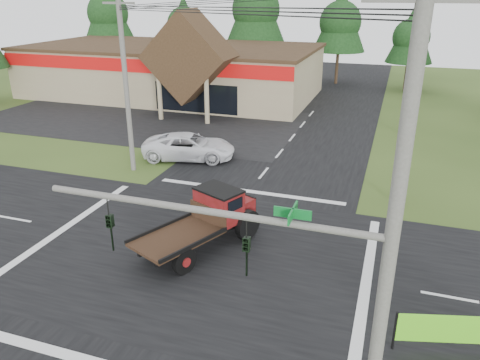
% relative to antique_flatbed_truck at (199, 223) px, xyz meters
% --- Properties ---
extents(ground, '(120.00, 120.00, 0.00)m').
position_rel_antique_flatbed_truck_xyz_m(ground, '(0.15, -0.35, -1.26)').
color(ground, '#304619').
rests_on(ground, ground).
extents(road_ns, '(12.00, 120.00, 0.02)m').
position_rel_antique_flatbed_truck_xyz_m(road_ns, '(0.15, -0.35, -1.25)').
color(road_ns, black).
rests_on(road_ns, ground).
extents(road_ew, '(120.00, 12.00, 0.02)m').
position_rel_antique_flatbed_truck_xyz_m(road_ew, '(0.15, -0.35, -1.24)').
color(road_ew, black).
rests_on(road_ew, ground).
extents(parking_apron, '(28.00, 14.00, 0.02)m').
position_rel_antique_flatbed_truck_xyz_m(parking_apron, '(-13.85, 18.65, -1.24)').
color(parking_apron, black).
rests_on(parking_apron, ground).
extents(cvs_building, '(30.40, 18.20, 9.19)m').
position_rel_antique_flatbed_truck_xyz_m(cvs_building, '(-15.56, 29.22, 1.52)').
color(cvs_building, '#9B8769').
rests_on(cvs_building, ground).
extents(traffic_signal_mast, '(8.12, 0.24, 7.00)m').
position_rel_antique_flatbed_truck_xyz_m(traffic_signal_mast, '(5.97, -7.85, 3.17)').
color(traffic_signal_mast, '#595651').
rests_on(traffic_signal_mast, ground).
extents(utility_pole_nr, '(2.00, 0.30, 11.00)m').
position_rel_antique_flatbed_truck_xyz_m(utility_pole_nr, '(7.65, -7.85, 4.38)').
color(utility_pole_nr, '#595651').
rests_on(utility_pole_nr, ground).
extents(utility_pole_nw, '(2.00, 0.30, 10.50)m').
position_rel_antique_flatbed_truck_xyz_m(utility_pole_nw, '(-7.85, 7.65, 4.13)').
color(utility_pole_nw, '#595651').
rests_on(utility_pole_nw, ground).
extents(utility_pole_ne, '(2.00, 0.30, 11.50)m').
position_rel_antique_flatbed_truck_xyz_m(utility_pole_ne, '(8.15, 7.65, 4.63)').
color(utility_pole_ne, '#595651').
rests_on(utility_pole_ne, ground).
extents(utility_pole_n, '(2.00, 0.30, 11.20)m').
position_rel_antique_flatbed_truck_xyz_m(utility_pole_n, '(8.15, 21.65, 4.48)').
color(utility_pole_n, '#595651').
rests_on(utility_pole_n, ground).
extents(tree_row_a, '(6.72, 6.72, 12.12)m').
position_rel_antique_flatbed_truck_xyz_m(tree_row_a, '(-29.85, 39.65, 6.79)').
color(tree_row_a, '#332316').
rests_on(tree_row_a, ground).
extents(tree_row_b, '(5.60, 5.60, 10.10)m').
position_rel_antique_flatbed_truck_xyz_m(tree_row_b, '(-19.85, 41.65, 5.45)').
color(tree_row_b, '#332316').
rests_on(tree_row_b, ground).
extents(tree_row_c, '(7.28, 7.28, 13.13)m').
position_rel_antique_flatbed_truck_xyz_m(tree_row_c, '(-9.85, 40.65, 7.47)').
color(tree_row_c, '#332316').
rests_on(tree_row_c, ground).
extents(tree_row_d, '(6.16, 6.16, 11.11)m').
position_rel_antique_flatbed_truck_xyz_m(tree_row_d, '(0.15, 41.65, 6.12)').
color(tree_row_d, '#332316').
rests_on(tree_row_d, ground).
extents(tree_row_e, '(5.04, 5.04, 9.09)m').
position_rel_antique_flatbed_truck_xyz_m(tree_row_e, '(8.15, 39.65, 4.78)').
color(tree_row_e, '#332316').
rests_on(tree_row_e, ground).
extents(antique_flatbed_truck, '(4.54, 6.42, 2.51)m').
position_rel_antique_flatbed_truck_xyz_m(antique_flatbed_truck, '(0.00, 0.00, 0.00)').
color(antique_flatbed_truck, '#53100B').
rests_on(antique_flatbed_truck, ground).
extents(roadside_banner, '(4.04, 1.19, 1.42)m').
position_rel_antique_flatbed_truck_xyz_m(roadside_banner, '(10.18, -3.29, -0.55)').
color(roadside_banner, '#61DA1D').
rests_on(roadside_banner, ground).
extents(white_pickup, '(6.58, 4.17, 1.69)m').
position_rel_antique_flatbed_truck_xyz_m(white_pickup, '(-5.38, 10.75, -0.41)').
color(white_pickup, white).
rests_on(white_pickup, ground).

